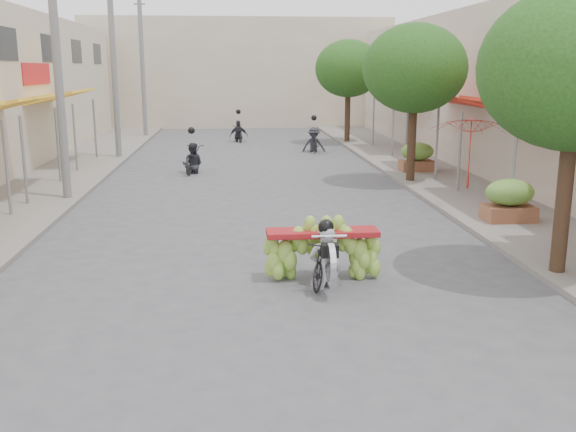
# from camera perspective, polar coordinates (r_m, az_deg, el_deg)

# --- Properties ---
(ground) EXTENTS (120.00, 120.00, 0.00)m
(ground) POSITION_cam_1_polar(r_m,az_deg,el_deg) (7.91, -0.12, -15.70)
(ground) COLOR #515055
(ground) RESTS_ON ground
(sidewalk_left) EXTENTS (4.00, 60.00, 0.12)m
(sidewalk_left) POSITION_cam_1_polar(r_m,az_deg,el_deg) (23.13, -21.10, 2.81)
(sidewalk_left) COLOR slate
(sidewalk_left) RESTS_ON ground
(sidewalk_right) EXTENTS (4.00, 60.00, 0.12)m
(sidewalk_right) POSITION_cam_1_polar(r_m,az_deg,el_deg) (23.49, 13.89, 3.45)
(sidewalk_right) COLOR slate
(sidewalk_right) RESTS_ON ground
(far_building) EXTENTS (20.00, 6.00, 7.00)m
(far_building) POSITION_cam_1_polar(r_m,az_deg,el_deg) (44.92, -4.42, 12.56)
(far_building) COLOR beige
(far_building) RESTS_ON ground
(utility_pole_mid) EXTENTS (0.60, 0.24, 8.00)m
(utility_pole_mid) POSITION_cam_1_polar(r_m,az_deg,el_deg) (19.51, -19.85, 12.91)
(utility_pole_mid) COLOR slate
(utility_pole_mid) RESTS_ON ground
(utility_pole_far) EXTENTS (0.60, 0.24, 8.00)m
(utility_pole_far) POSITION_cam_1_polar(r_m,az_deg,el_deg) (28.32, -15.24, 13.00)
(utility_pole_far) COLOR slate
(utility_pole_far) RESTS_ON ground
(utility_pole_back) EXTENTS (0.60, 0.24, 8.00)m
(utility_pole_back) POSITION_cam_1_polar(r_m,az_deg,el_deg) (37.22, -12.82, 13.02)
(utility_pole_back) COLOR slate
(utility_pole_back) RESTS_ON ground
(street_tree_mid) EXTENTS (3.40, 3.40, 5.25)m
(street_tree_mid) POSITION_cam_1_polar(r_m,az_deg,el_deg) (21.75, 11.21, 12.71)
(street_tree_mid) COLOR #3A2719
(street_tree_mid) RESTS_ON ground
(street_tree_far) EXTENTS (3.40, 3.40, 5.25)m
(street_tree_far) POSITION_cam_1_polar(r_m,az_deg,el_deg) (33.45, 5.39, 12.90)
(street_tree_far) COLOR #3A2719
(street_tree_far) RESTS_ON ground
(produce_crate_mid) EXTENTS (1.20, 0.88, 1.16)m
(produce_crate_mid) POSITION_cam_1_polar(r_m,az_deg,el_deg) (16.67, 19.09, 1.61)
(produce_crate_mid) COLOR brown
(produce_crate_mid) RESTS_ON ground
(produce_crate_far) EXTENTS (1.20, 0.88, 1.16)m
(produce_crate_far) POSITION_cam_1_polar(r_m,az_deg,el_deg) (24.10, 11.41, 5.37)
(produce_crate_far) COLOR brown
(produce_crate_far) RESTS_ON ground
(banana_motorbike) EXTENTS (2.20, 1.76, 2.05)m
(banana_motorbike) POSITION_cam_1_polar(r_m,az_deg,el_deg) (11.54, 3.21, -2.62)
(banana_motorbike) COLOR black
(banana_motorbike) RESTS_ON ground
(market_umbrella) EXTENTS (2.22, 2.22, 1.97)m
(market_umbrella) POSITION_cam_1_polar(r_m,az_deg,el_deg) (17.79, 16.11, 8.57)
(market_umbrella) COLOR #A51E16
(market_umbrella) RESTS_ON ground
(pedestrian) EXTENTS (1.03, 0.72, 1.92)m
(pedestrian) POSITION_cam_1_polar(r_m,az_deg,el_deg) (24.30, 11.03, 6.32)
(pedestrian) COLOR silver
(pedestrian) RESTS_ON ground
(bg_motorbike_a) EXTENTS (0.96, 1.84, 1.95)m
(bg_motorbike_a) POSITION_cam_1_polar(r_m,az_deg,el_deg) (24.06, -8.52, 5.51)
(bg_motorbike_a) COLOR black
(bg_motorbike_a) RESTS_ON ground
(bg_motorbike_b) EXTENTS (1.06, 1.92, 1.95)m
(bg_motorbike_b) POSITION_cam_1_polar(r_m,az_deg,el_deg) (29.98, 2.31, 7.27)
(bg_motorbike_b) COLOR black
(bg_motorbike_b) RESTS_ON ground
(bg_motorbike_c) EXTENTS (1.04, 1.53, 1.95)m
(bg_motorbike_c) POSITION_cam_1_polar(r_m,az_deg,el_deg) (34.32, -4.42, 7.97)
(bg_motorbike_c) COLOR black
(bg_motorbike_c) RESTS_ON ground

